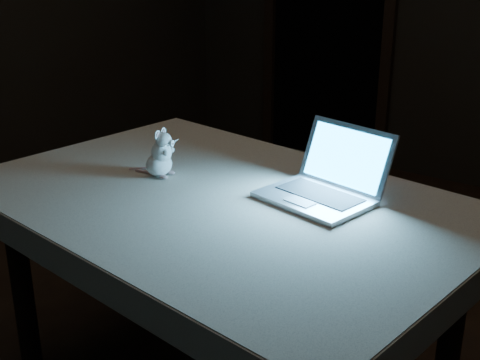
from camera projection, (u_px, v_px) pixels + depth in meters
The scene contains 5 objects.
doorway at pixel (328, 15), 4.68m from camera, with size 1.06×0.36×2.13m, color black, non-canonical shape.
table at pixel (221, 308), 2.20m from camera, with size 1.53×0.98×0.82m, color black, non-canonical shape.
tablecloth at pixel (210, 199), 2.16m from camera, with size 1.63×1.08×0.10m, color beige, non-canonical shape.
laptop at pixel (315, 168), 1.97m from camera, with size 0.33×0.29×0.23m, color #AAABB0, non-canonical shape.
plush_mouse at pixel (158, 153), 2.20m from camera, with size 0.12×0.12×0.17m, color white, non-canonical shape.
Camera 1 is at (1.17, -1.78, 1.60)m, focal length 48.00 mm.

